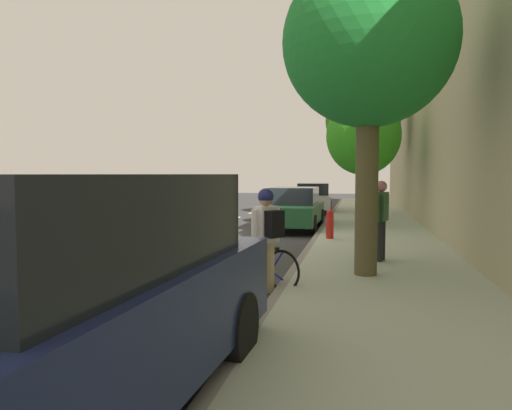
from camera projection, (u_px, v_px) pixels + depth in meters
ground at (271, 235)px, 15.65m from camera, size 67.94×67.94×0.00m
sidewalk at (376, 235)px, 14.94m from camera, size 3.41×42.46×0.14m
curb_edge at (319, 234)px, 15.32m from camera, size 0.16×42.46×0.14m
lane_stripe_centre at (182, 237)px, 15.00m from camera, size 0.14×40.00×0.01m
lane_stripe_bike_edge at (274, 235)px, 15.63m from camera, size 0.12×42.46×0.01m
building_facade at (445, 134)px, 14.33m from camera, size 0.50×42.46×6.38m
parked_suv_dark_blue_nearest at (78, 297)px, 3.75m from camera, size 2.17×4.80×1.99m
parked_sedan_green_second at (294, 209)px, 17.14m from camera, size 1.88×4.42×1.52m
parked_sedan_silver_mid at (313, 198)px, 24.79m from camera, size 2.05×4.50×1.52m
bicycle_at_curb at (260, 265)px, 8.42m from camera, size 1.56×0.88×0.77m
cyclist_with_backpack at (267, 229)px, 7.88m from camera, size 0.53×0.55×1.76m
street_tree_near_cyclist at (369, 45)px, 8.53m from camera, size 3.10×3.10×5.74m
street_tree_mid_block at (363, 136)px, 17.32m from camera, size 2.68×2.68×4.69m
street_tree_far_end at (363, 120)px, 22.32m from camera, size 3.46×3.46×6.04m
pedestrian_on_phone at (381, 215)px, 10.14m from camera, size 0.34×0.59×1.71m
fire_hydrant at (330, 224)px, 13.71m from camera, size 0.22×0.22×0.84m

